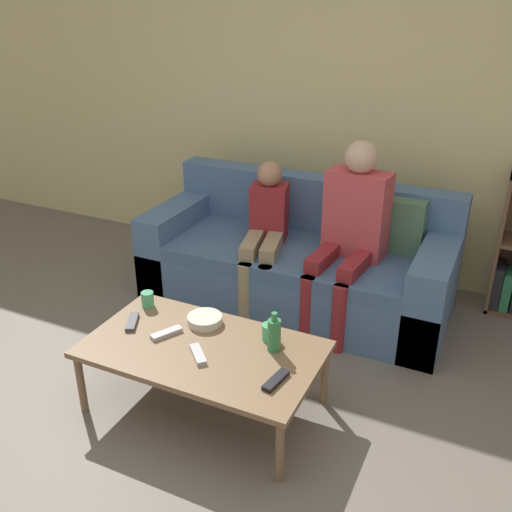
{
  "coord_description": "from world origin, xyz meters",
  "views": [
    {
      "loc": [
        1.14,
        -1.63,
        2.02
      ],
      "look_at": [
        -0.12,
        1.03,
        0.62
      ],
      "focal_mm": 40.0,
      "sensor_mm": 36.0,
      "label": 1
    }
  ],
  "objects_px": {
    "cup_far": "(148,299)",
    "coffee_table": "(203,352)",
    "tv_remote_0": "(132,322)",
    "tv_remote_2": "(166,333)",
    "person_adult": "(352,223)",
    "bottle": "(274,334)",
    "couch": "(299,264)",
    "person_child": "(265,229)",
    "cup_near": "(270,332)",
    "snack_bowl": "(205,320)",
    "tv_remote_1": "(198,354)",
    "tv_remote_3": "(276,380)"
  },
  "relations": [
    {
      "from": "tv_remote_0",
      "to": "tv_remote_2",
      "type": "xyz_separation_m",
      "value": [
        0.23,
        -0.01,
        0.0
      ]
    },
    {
      "from": "tv_remote_2",
      "to": "snack_bowl",
      "type": "distance_m",
      "value": 0.22
    },
    {
      "from": "cup_far",
      "to": "tv_remote_2",
      "type": "bearing_deg",
      "value": -38.35
    },
    {
      "from": "tv_remote_1",
      "to": "person_child",
      "type": "bearing_deg",
      "value": 54.44
    },
    {
      "from": "cup_near",
      "to": "tv_remote_2",
      "type": "height_order",
      "value": "cup_near"
    },
    {
      "from": "person_child",
      "to": "person_adult",
      "type": "bearing_deg",
      "value": -8.35
    },
    {
      "from": "tv_remote_3",
      "to": "tv_remote_1",
      "type": "bearing_deg",
      "value": -174.12
    },
    {
      "from": "bottle",
      "to": "coffee_table",
      "type": "bearing_deg",
      "value": -158.41
    },
    {
      "from": "person_adult",
      "to": "tv_remote_3",
      "type": "relative_size",
      "value": 6.76
    },
    {
      "from": "couch",
      "to": "tv_remote_2",
      "type": "bearing_deg",
      "value": -101.73
    },
    {
      "from": "tv_remote_1",
      "to": "person_adult",
      "type": "bearing_deg",
      "value": 28.7
    },
    {
      "from": "tv_remote_0",
      "to": "cup_far",
      "type": "bearing_deg",
      "value": 72.35
    },
    {
      "from": "couch",
      "to": "person_adult",
      "type": "distance_m",
      "value": 0.55
    },
    {
      "from": "person_adult",
      "to": "bottle",
      "type": "height_order",
      "value": "person_adult"
    },
    {
      "from": "tv_remote_1",
      "to": "tv_remote_3",
      "type": "relative_size",
      "value": 0.88
    },
    {
      "from": "coffee_table",
      "to": "tv_remote_2",
      "type": "distance_m",
      "value": 0.23
    },
    {
      "from": "person_adult",
      "to": "cup_near",
      "type": "bearing_deg",
      "value": -91.69
    },
    {
      "from": "person_adult",
      "to": "tv_remote_0",
      "type": "distance_m",
      "value": 1.47
    },
    {
      "from": "coffee_table",
      "to": "tv_remote_1",
      "type": "relative_size",
      "value": 7.69
    },
    {
      "from": "tv_remote_3",
      "to": "bottle",
      "type": "bearing_deg",
      "value": 124.69
    },
    {
      "from": "couch",
      "to": "tv_remote_1",
      "type": "distance_m",
      "value": 1.33
    },
    {
      "from": "couch",
      "to": "tv_remote_3",
      "type": "height_order",
      "value": "couch"
    },
    {
      "from": "person_adult",
      "to": "tv_remote_3",
      "type": "distance_m",
      "value": 1.32
    },
    {
      "from": "cup_near",
      "to": "bottle",
      "type": "relative_size",
      "value": 0.41
    },
    {
      "from": "coffee_table",
      "to": "bottle",
      "type": "relative_size",
      "value": 5.59
    },
    {
      "from": "coffee_table",
      "to": "snack_bowl",
      "type": "height_order",
      "value": "snack_bowl"
    },
    {
      "from": "person_child",
      "to": "cup_far",
      "type": "bearing_deg",
      "value": -121.85
    },
    {
      "from": "cup_near",
      "to": "person_adult",
      "type": "bearing_deg",
      "value": 82.74
    },
    {
      "from": "snack_bowl",
      "to": "person_adult",
      "type": "bearing_deg",
      "value": 62.88
    },
    {
      "from": "cup_near",
      "to": "cup_far",
      "type": "distance_m",
      "value": 0.76
    },
    {
      "from": "tv_remote_2",
      "to": "tv_remote_3",
      "type": "bearing_deg",
      "value": 18.5
    },
    {
      "from": "couch",
      "to": "tv_remote_2",
      "type": "distance_m",
      "value": 1.27
    },
    {
      "from": "person_child",
      "to": "tv_remote_0",
      "type": "height_order",
      "value": "person_child"
    },
    {
      "from": "coffee_table",
      "to": "tv_remote_1",
      "type": "height_order",
      "value": "tv_remote_1"
    },
    {
      "from": "person_adult",
      "to": "snack_bowl",
      "type": "distance_m",
      "value": 1.14
    },
    {
      "from": "cup_near",
      "to": "tv_remote_3",
      "type": "relative_size",
      "value": 0.5
    },
    {
      "from": "couch",
      "to": "bottle",
      "type": "bearing_deg",
      "value": -74.88
    },
    {
      "from": "couch",
      "to": "person_child",
      "type": "xyz_separation_m",
      "value": [
        -0.2,
        -0.12,
        0.27
      ]
    },
    {
      "from": "person_child",
      "to": "snack_bowl",
      "type": "distance_m",
      "value": 0.95
    },
    {
      "from": "cup_far",
      "to": "coffee_table",
      "type": "bearing_deg",
      "value": -24.44
    },
    {
      "from": "tv_remote_1",
      "to": "snack_bowl",
      "type": "xyz_separation_m",
      "value": [
        -0.12,
        0.28,
        0.01
      ]
    },
    {
      "from": "snack_bowl",
      "to": "tv_remote_2",
      "type": "bearing_deg",
      "value": -123.84
    },
    {
      "from": "coffee_table",
      "to": "tv_remote_3",
      "type": "relative_size",
      "value": 6.8
    },
    {
      "from": "coffee_table",
      "to": "cup_far",
      "type": "distance_m",
      "value": 0.54
    },
    {
      "from": "person_adult",
      "to": "person_child",
      "type": "distance_m",
      "value": 0.59
    },
    {
      "from": "couch",
      "to": "tv_remote_0",
      "type": "bearing_deg",
      "value": -111.59
    },
    {
      "from": "person_adult",
      "to": "cup_far",
      "type": "xyz_separation_m",
      "value": [
        -0.89,
        -0.96,
        -0.27
      ]
    },
    {
      "from": "couch",
      "to": "cup_near",
      "type": "relative_size",
      "value": 23.61
    },
    {
      "from": "person_adult",
      "to": "cup_far",
      "type": "relative_size",
      "value": 13.31
    },
    {
      "from": "coffee_table",
      "to": "cup_near",
      "type": "relative_size",
      "value": 13.71
    }
  ]
}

